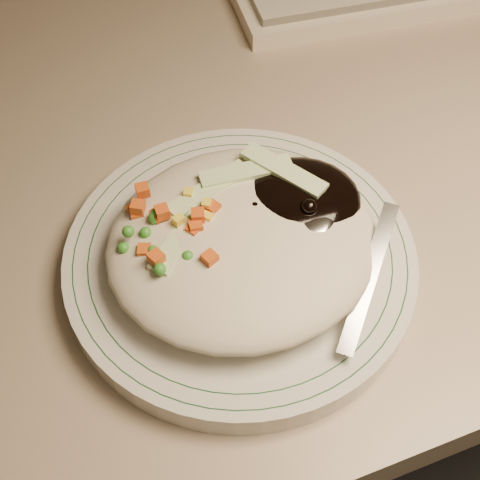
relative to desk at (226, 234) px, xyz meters
name	(u,v)px	position (x,y,z in m)	size (l,w,h in m)	color
desk	(226,234)	(0.00, 0.00, 0.00)	(1.40, 0.70, 0.74)	gray
plate	(240,261)	(-0.05, -0.18, 0.21)	(0.26, 0.26, 0.02)	beige
plate_rim	(240,253)	(-0.05, -0.18, 0.22)	(0.24, 0.24, 0.00)	#144723
meal	(246,234)	(-0.05, -0.18, 0.24)	(0.21, 0.19, 0.05)	beige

